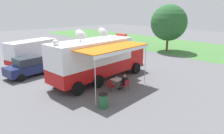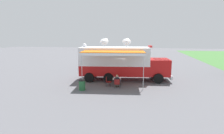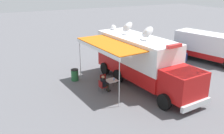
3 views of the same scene
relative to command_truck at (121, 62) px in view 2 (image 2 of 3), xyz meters
name	(u,v)px [view 2 (image 2 of 3)]	position (x,y,z in m)	size (l,w,h in m)	color
ground_plane	(114,80)	(0.03, -0.75, -1.95)	(100.00, 100.00, 0.00)	#5B5B60
lot_stripe	(137,76)	(-2.20, 1.67, -1.94)	(0.12, 4.80, 0.01)	silver
command_truck	(121,62)	(0.00, 0.00, 0.00)	(5.53, 9.67, 4.53)	#B71414
folding_table	(117,79)	(2.41, -0.17, -1.27)	(0.87, 0.87, 0.73)	silver
water_bottle	(118,77)	(2.26, -0.07, -1.11)	(0.07, 0.07, 0.22)	#4C99D8
folding_chair_at_table	(117,83)	(3.21, -0.05, -1.43)	(0.52, 0.52, 0.87)	maroon
folding_chair_beside_table	(108,81)	(2.61, -1.02, -1.43)	(0.52, 0.52, 0.87)	maroon
seated_responder	(117,81)	(3.02, -0.07, -1.30)	(0.69, 0.59, 1.25)	black
trash_bin	(82,85)	(4.16, -3.00, -1.49)	(0.57, 0.57, 0.91)	#235B33
support_truck	(116,57)	(-8.70, -1.79, -0.56)	(3.74, 7.10, 2.70)	white
car_behind_truck	(97,63)	(-5.16, -3.95, -1.07)	(2.45, 4.41, 1.76)	navy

